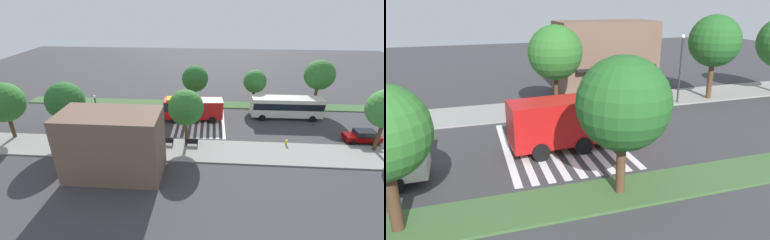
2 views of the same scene
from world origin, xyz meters
The scene contains 20 objects.
ground_plane centered at (0.00, 0.00, 0.00)m, with size 120.00×120.00×0.00m, color #38383A.
sidewalk centered at (0.00, 8.29, 0.07)m, with size 60.00×5.24×0.14m, color gray.
median_strip centered at (0.00, -7.17, 0.07)m, with size 60.00×3.00×0.14m, color #3D6033.
crosswalk centered at (-1.29, 0.00, 0.01)m, with size 7.65×10.21×0.01m.
fire_truck centered at (0.08, -0.72, 1.98)m, with size 9.25×3.23×3.66m.
parked_car_west centered at (-23.12, 4.47, 0.87)m, with size 4.54×2.12×1.70m.
parked_car_mid centered at (6.31, 4.47, 0.89)m, with size 4.42×2.21×1.74m.
transit_bus centered at (-14.75, -2.55, 2.03)m, with size 10.91×2.97×3.41m.
bus_stop_shelter centered at (6.57, 7.18, 1.89)m, with size 3.50×1.40×2.46m.
bench_near_shelter centered at (2.57, 7.17, 0.59)m, with size 1.60×0.50×0.90m.
bench_west_of_shelter centered at (-0.62, 7.17, 0.59)m, with size 1.60×0.50×0.90m.
street_lamp centered at (11.78, 6.27, 3.81)m, with size 0.36×0.36×6.23m.
storefront_building centered at (7.26, 13.47, 3.62)m, with size 10.28×5.94×7.24m.
sidewalk_tree_west centered at (0.15, 6.67, 5.19)m, with size 4.48×4.48×7.30m.
sidewalk_tree_center centered at (15.50, 6.67, 5.60)m, with size 4.83×4.83×7.91m.
sidewalk_tree_east centered at (23.80, 6.67, 5.20)m, with size 5.14×5.14×7.64m.
median_tree_far_west centered at (-20.65, -7.17, 5.79)m, with size 4.86×4.86×8.11m.
median_tree_west centered at (-10.28, -7.17, 4.43)m, with size 3.85×3.85×6.26m.
median_tree_center centered at (-0.13, -7.17, 4.72)m, with size 4.49×4.49×6.85m.
fire_hydrant centered at (-12.83, 6.17, 0.49)m, with size 0.28×0.28×0.70m, color gold.
Camera 1 is at (-2.79, 36.98, 18.07)m, focal length 25.01 mm.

